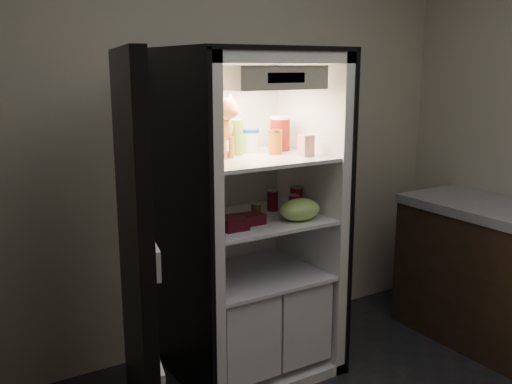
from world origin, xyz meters
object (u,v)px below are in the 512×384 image
(salsa_jar, at_px, (275,142))
(berry_box_left, at_px, (233,223))
(berry_box_right, at_px, (253,219))
(soda_can_c, at_px, (294,204))
(tabby_cat, at_px, (215,133))
(mayo_tub, at_px, (251,141))
(grape_bag, at_px, (300,210))
(parmesan_shaker, at_px, (236,137))
(cream_carton, at_px, (306,146))
(refrigerator, at_px, (249,240))
(soda_can_b, at_px, (296,198))
(soda_can_a, at_px, (273,200))
(pepper_jar, at_px, (280,134))
(condiment_jar, at_px, (256,209))

(salsa_jar, relative_size, berry_box_left, 1.04)
(berry_box_right, bearing_deg, soda_can_c, 11.06)
(tabby_cat, bearing_deg, berry_box_right, -76.85)
(tabby_cat, relative_size, mayo_tub, 2.63)
(grape_bag, bearing_deg, berry_box_right, 162.81)
(parmesan_shaker, relative_size, cream_carton, 1.68)
(tabby_cat, xyz_separation_m, cream_carton, (0.44, -0.25, -0.07))
(berry_box_left, bearing_deg, parmesan_shaker, 55.87)
(refrigerator, bearing_deg, soda_can_b, -5.85)
(refrigerator, height_order, soda_can_a, refrigerator)
(soda_can_b, relative_size, grape_bag, 0.57)
(mayo_tub, relative_size, cream_carton, 1.14)
(grape_bag, bearing_deg, parmesan_shaker, 131.51)
(salsa_jar, bearing_deg, soda_can_b, 8.74)
(pepper_jar, relative_size, soda_can_b, 1.45)
(soda_can_a, relative_size, berry_box_right, 1.11)
(cream_carton, bearing_deg, soda_can_b, 70.00)
(pepper_jar, bearing_deg, grape_bag, -100.82)
(berry_box_right, bearing_deg, mayo_tub, 60.91)
(pepper_jar, distance_m, berry_box_left, 0.67)
(cream_carton, xyz_separation_m, berry_box_right, (-0.32, 0.04, -0.38))
(cream_carton, bearing_deg, grape_bag, -150.01)
(salsa_jar, height_order, soda_can_b, salsa_jar)
(salsa_jar, relative_size, cream_carton, 1.18)
(soda_can_a, bearing_deg, soda_can_c, -60.22)
(parmesan_shaker, height_order, salsa_jar, parmesan_shaker)
(refrigerator, relative_size, soda_can_b, 13.63)
(salsa_jar, distance_m, soda_can_c, 0.38)
(soda_can_a, height_order, grape_bag, soda_can_a)
(parmesan_shaker, xyz_separation_m, grape_bag, (0.24, -0.27, -0.39))
(tabby_cat, xyz_separation_m, mayo_tub, (0.25, 0.03, -0.06))
(parmesan_shaker, relative_size, berry_box_right, 1.79)
(soda_can_b, height_order, soda_can_c, soda_can_b)
(tabby_cat, xyz_separation_m, pepper_jar, (0.43, 0.00, -0.03))
(cream_carton, bearing_deg, berry_box_left, 179.61)
(tabby_cat, xyz_separation_m, soda_can_c, (0.43, -0.14, -0.43))
(pepper_jar, distance_m, condiment_jar, 0.47)
(refrigerator, bearing_deg, tabby_cat, 167.52)
(cream_carton, height_order, soda_can_b, cream_carton)
(refrigerator, height_order, tabby_cat, refrigerator)
(refrigerator, relative_size, berry_box_right, 17.11)
(soda_can_a, bearing_deg, refrigerator, -173.30)
(pepper_jar, xyz_separation_m, soda_can_b, (0.07, -0.07, -0.38))
(mayo_tub, bearing_deg, soda_can_a, -22.40)
(soda_can_b, distance_m, soda_can_c, 0.09)
(refrigerator, bearing_deg, parmesan_shaker, 147.84)
(soda_can_a, height_order, soda_can_c, soda_can_a)
(soda_can_b, relative_size, condiment_jar, 1.71)
(salsa_jar, height_order, condiment_jar, salsa_jar)
(parmesan_shaker, xyz_separation_m, soda_can_b, (0.37, -0.07, -0.38))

